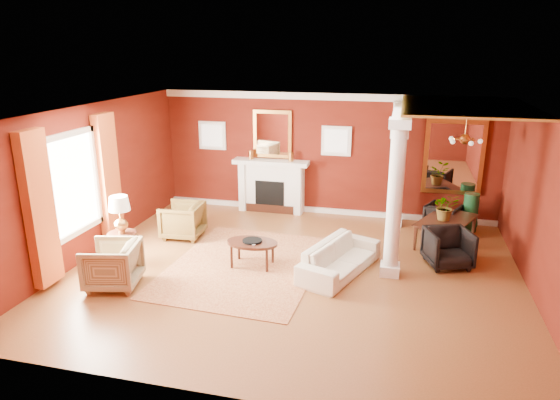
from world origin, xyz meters
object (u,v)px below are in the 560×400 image
(armchair_leopard, at_px, (183,219))
(coffee_table, at_px, (252,244))
(armchair_stripe, at_px, (112,263))
(side_table, at_px, (121,220))
(dining_table, at_px, (447,225))
(sofa, at_px, (340,253))

(armchair_leopard, height_order, coffee_table, armchair_leopard)
(armchair_stripe, relative_size, side_table, 0.65)
(armchair_leopard, relative_size, side_table, 0.62)
(armchair_leopard, relative_size, dining_table, 0.54)
(sofa, bearing_deg, armchair_stripe, 131.70)
(side_table, height_order, dining_table, side_table)
(sofa, height_order, armchair_stripe, armchair_stripe)
(sofa, xyz_separation_m, coffee_table, (-1.61, -0.11, 0.06))
(dining_table, bearing_deg, armchair_leopard, 124.12)
(coffee_table, distance_m, dining_table, 4.09)
(armchair_leopard, bearing_deg, dining_table, 96.21)
(armchair_leopard, xyz_separation_m, dining_table, (5.45, 0.91, 0.01))
(side_table, bearing_deg, sofa, 8.73)
(coffee_table, distance_m, side_table, 2.46)
(sofa, xyz_separation_m, armchair_stripe, (-3.67, -1.47, 0.06))
(sofa, distance_m, dining_table, 2.71)
(sofa, bearing_deg, side_table, 118.62)
(sofa, distance_m, armchair_leopard, 3.62)
(armchair_stripe, bearing_deg, armchair_leopard, 163.16)
(armchair_leopard, xyz_separation_m, coffee_table, (1.88, -1.06, 0.02))
(sofa, distance_m, armchair_stripe, 3.95)
(armchair_stripe, relative_size, coffee_table, 0.91)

